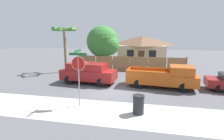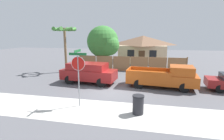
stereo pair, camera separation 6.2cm
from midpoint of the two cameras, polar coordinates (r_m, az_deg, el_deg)
The scene contains 10 objects.
ground_plane at distance 13.53m, azimuth -0.73°, elevation -7.03°, with size 80.00×80.00×0.00m, color #56565B.
sidewalk_strip at distance 10.28m, azimuth -5.11°, elevation -13.22°, with size 36.00×3.20×0.01m.
wooden_fence at distance 20.93m, azimuth 5.76°, elevation 2.02°, with size 12.81×0.12×1.85m.
house at distance 28.93m, azimuth 9.76°, elevation 7.04°, with size 7.63×6.81×4.14m.
oak_tree at distance 22.41m, azimuth -2.80°, elevation 8.97°, with size 4.22×4.02×5.43m.
palm_tree at distance 20.74m, azimuth -15.41°, elevation 11.40°, with size 2.55×2.75×5.15m.
red_suv at distance 15.74m, azimuth -7.82°, elevation -0.70°, with size 5.02×2.42×1.83m.
orange_pickup at distance 14.94m, azimuth 16.65°, elevation -2.16°, with size 5.72×2.58×1.86m.
stop_sign at distance 10.45m, azimuth -11.07°, elevation 0.72°, with size 1.07×0.97×3.44m.
trash_bin at distance 9.85m, azimuth 8.45°, elevation -11.08°, with size 0.65×0.65×1.06m.
Camera 1 is at (2.71, -12.54, 4.29)m, focal length 28.00 mm.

